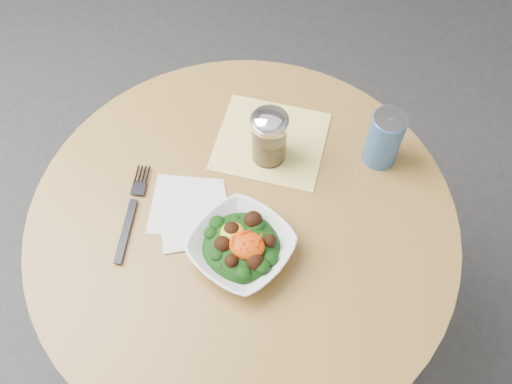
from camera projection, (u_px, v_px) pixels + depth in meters
ground at (247, 330)px, 1.83m from camera, size 6.00×6.00×0.00m
table at (244, 259)px, 1.35m from camera, size 0.90×0.90×0.75m
cloth_napkin at (271, 141)px, 1.29m from camera, size 0.25×0.23×0.00m
paper_napkins at (190, 212)px, 1.19m from camera, size 0.21×0.20×0.00m
salad_bowl at (241, 247)px, 1.12m from camera, size 0.25×0.25×0.07m
fork at (132, 209)px, 1.19m from camera, size 0.06×0.23×0.00m
spice_shaker at (269, 137)px, 1.21m from camera, size 0.08×0.08×0.14m
beverage_can at (384, 139)px, 1.20m from camera, size 0.07×0.07×0.14m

